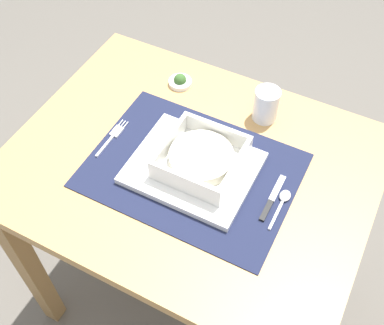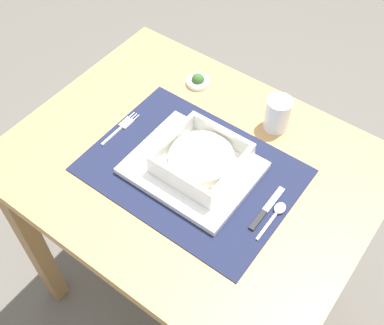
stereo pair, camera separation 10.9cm
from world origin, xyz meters
The scene contains 10 objects.
ground_plane centered at (0.00, 0.00, 0.00)m, with size 6.00×6.00×0.00m, color #59544C.
dining_table centered at (0.00, 0.00, 0.61)m, with size 0.85×0.67×0.73m.
placemat centered at (0.02, -0.02, 0.73)m, with size 0.47×0.35×0.00m, color #191E38.
serving_plate centered at (0.02, -0.02, 0.74)m, with size 0.28×0.23×0.02m, color white.
porridge_bowl centered at (0.03, -0.01, 0.77)m, with size 0.17×0.17×0.06m.
fork centered at (-0.20, -0.01, 0.74)m, with size 0.02×0.13×0.00m.
spoon centered at (0.23, 0.00, 0.74)m, with size 0.02×0.11×0.01m.
butter_knife centered at (0.21, -0.02, 0.74)m, with size 0.01×0.13×0.01m.
drinking_glass centered at (0.10, 0.22, 0.77)m, with size 0.06×0.06×0.09m.
condiment_saucer centered at (-0.15, 0.23, 0.74)m, with size 0.06×0.06×0.03m.
Camera 2 is at (0.42, -0.56, 1.62)m, focal length 45.06 mm.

